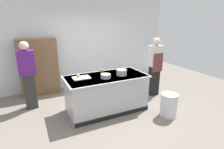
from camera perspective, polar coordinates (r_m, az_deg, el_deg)
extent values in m
plane|color=slate|center=(4.63, -1.73, -11.18)|extent=(10.00, 10.00, 0.00)
cube|color=silver|center=(6.09, -10.17, 10.35)|extent=(6.40, 0.12, 3.00)
cube|color=#B7BABF|center=(4.43, -1.78, -6.06)|extent=(1.90, 0.90, 0.90)
cube|color=#B7BABF|center=(4.28, -1.84, -0.70)|extent=(1.98, 0.98, 0.03)
cube|color=black|center=(4.24, 0.86, -13.22)|extent=(1.90, 0.01, 0.10)
cube|color=silver|center=(4.17, -9.81, -1.06)|extent=(0.40, 0.28, 0.02)
sphere|color=tan|center=(4.14, -10.83, -0.50)|extent=(0.09, 0.09, 0.09)
cylinder|color=#B7BABF|center=(4.33, 3.09, 0.70)|extent=(0.25, 0.25, 0.14)
cube|color=black|center=(4.25, 1.45, 1.11)|extent=(0.04, 0.02, 0.01)
cube|color=black|center=(4.38, 4.71, 1.55)|extent=(0.04, 0.02, 0.01)
cylinder|color=#B7BABF|center=(4.11, -2.06, -0.51)|extent=(0.23, 0.23, 0.10)
cylinder|color=yellow|center=(4.52, -3.37, 1.12)|extent=(0.07, 0.07, 0.10)
cylinder|color=silver|center=(4.43, 17.79, -9.35)|extent=(0.39, 0.39, 0.56)
cube|color=black|center=(5.49, 13.27, -1.84)|extent=(0.28, 0.20, 0.90)
cube|color=silver|center=(5.30, 13.82, 5.85)|extent=(0.38, 0.24, 0.60)
sphere|color=beige|center=(5.24, 14.14, 10.24)|extent=(0.22, 0.22, 0.22)
cube|color=brown|center=(5.25, 14.54, 3.66)|extent=(0.34, 0.02, 0.54)
cube|color=#2F2F2F|center=(5.00, -24.76, -4.94)|extent=(0.28, 0.20, 0.90)
cube|color=#5E1E79|center=(4.79, -25.87, 3.42)|extent=(0.38, 0.24, 0.60)
sphere|color=beige|center=(4.72, -26.52, 8.25)|extent=(0.22, 0.22, 0.22)
cube|color=brown|center=(5.69, -22.41, 2.16)|extent=(1.10, 0.28, 1.70)
cube|color=brown|center=(5.44, -27.29, 5.27)|extent=(0.08, 0.03, 0.33)
cube|color=orange|center=(5.44, -26.49, 5.25)|extent=(0.06, 0.03, 0.31)
cube|color=purple|center=(5.45, -25.59, 5.11)|extent=(0.08, 0.03, 0.26)
cube|color=teal|center=(5.44, -24.71, 5.53)|extent=(0.07, 0.03, 0.32)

